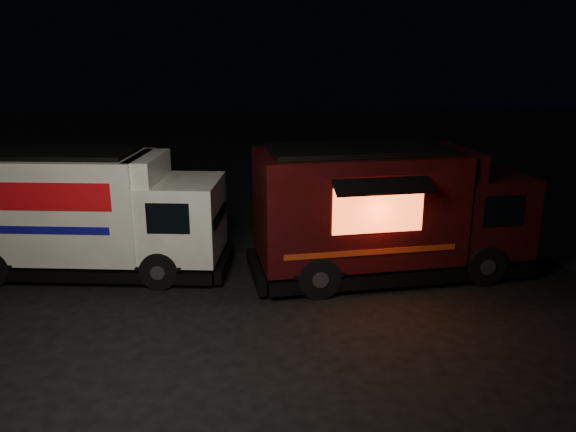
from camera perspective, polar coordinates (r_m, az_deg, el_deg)
The scene contains 3 objects.
ground at distance 12.13m, azimuth -10.23°, elevation -9.02°, with size 80.00×80.00×0.00m, color black.
white_truck at distance 14.11m, azimuth -19.44°, elevation 0.36°, with size 6.52×2.22×2.96m, color white, non-canonical shape.
red_truck at distance 13.39m, azimuth 10.47°, elevation 0.51°, with size 6.65×2.45×3.09m, color black, non-canonical shape.
Camera 1 is at (1.54, -10.87, 5.15)m, focal length 35.00 mm.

